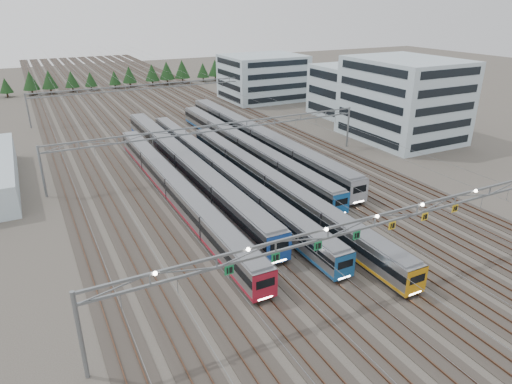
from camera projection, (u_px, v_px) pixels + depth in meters
name	position (u px, v px, depth m)	size (l,w,h in m)	color
ground	(368.00, 283.00, 47.57)	(400.00, 400.00, 0.00)	#47423A
track_bed	(136.00, 99.00, 128.96)	(54.00, 260.00, 5.42)	#2D2823
train_a	(175.00, 188.00, 66.38)	(2.74, 56.07, 3.56)	black
train_b	(184.00, 164.00, 75.34)	(3.11, 63.23, 4.06)	black
train_c	(220.00, 170.00, 73.79)	(2.60, 65.99, 3.38)	black
train_d	(273.00, 184.00, 67.89)	(2.65, 57.80, 3.45)	black
train_e	(245.00, 146.00, 85.19)	(2.76, 59.42, 3.59)	black
train_f	(258.00, 138.00, 89.67)	(3.16, 62.35, 4.12)	black
gantry_near	(375.00, 223.00, 44.70)	(56.36, 0.61, 8.08)	slate
gantry_mid	(217.00, 133.00, 77.88)	(56.36, 0.36, 8.00)	slate
gantry_far	(148.00, 90.00, 114.76)	(56.36, 0.36, 8.00)	slate
depot_bldg_south	(403.00, 99.00, 94.56)	(18.00, 22.00, 16.53)	#A9C0CA
depot_bldg_mid	(348.00, 91.00, 114.54)	(14.00, 16.00, 12.40)	#A9C0CA
depot_bldg_north	(263.00, 78.00, 133.50)	(22.00, 18.00, 12.76)	#A9C0CA
treeline	(102.00, 76.00, 149.36)	(87.50, 5.60, 7.02)	#332114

